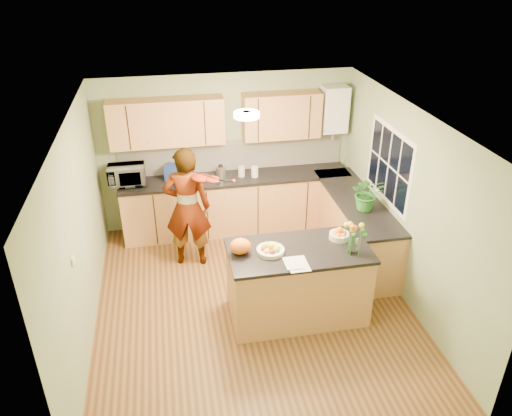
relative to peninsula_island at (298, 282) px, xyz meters
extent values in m
plane|color=#523217|center=(-0.51, 0.34, -0.49)|extent=(4.50, 4.50, 0.00)
cube|color=white|center=(-0.51, 0.34, 2.01)|extent=(4.00, 4.50, 0.02)
cube|color=gray|center=(-0.51, 2.59, 0.76)|extent=(4.00, 0.02, 2.50)
cube|color=gray|center=(-0.51, -1.91, 0.76)|extent=(4.00, 0.02, 2.50)
cube|color=gray|center=(-2.51, 0.34, 0.76)|extent=(0.02, 4.50, 2.50)
cube|color=gray|center=(1.49, 0.34, 0.76)|extent=(0.02, 4.50, 2.50)
cube|color=#A87943|center=(-0.41, 2.29, -0.04)|extent=(3.60, 0.60, 0.90)
cube|color=black|center=(-0.41, 2.28, 0.43)|extent=(3.64, 0.62, 0.04)
cube|color=#A87943|center=(1.19, 1.19, -0.04)|extent=(0.60, 2.20, 0.90)
cube|color=black|center=(1.18, 1.19, 0.43)|extent=(0.62, 2.24, 0.04)
cube|color=white|center=(-0.41, 2.58, 0.71)|extent=(3.60, 0.02, 0.52)
cube|color=#A87943|center=(-1.41, 2.42, 1.36)|extent=(1.70, 0.34, 0.70)
cube|color=#A87943|center=(0.34, 2.42, 1.36)|extent=(1.20, 0.34, 0.70)
cube|color=white|center=(1.19, 2.43, 1.41)|extent=(0.40, 0.30, 0.72)
cylinder|color=#BDBCC1|center=(1.19, 2.43, 1.01)|extent=(0.06, 0.06, 0.20)
cube|color=white|center=(1.48, 0.94, 1.06)|extent=(0.01, 1.30, 1.05)
cube|color=black|center=(1.48, 0.94, 1.06)|extent=(0.01, 1.18, 0.92)
cube|color=white|center=(-2.50, -0.26, 0.81)|extent=(0.02, 0.09, 0.09)
cylinder|color=#FFEABF|center=(-0.51, 0.64, 1.97)|extent=(0.30, 0.30, 0.06)
cylinder|color=white|center=(-0.51, 0.64, 2.00)|extent=(0.10, 0.10, 0.02)
cube|color=#A87943|center=(0.00, 0.00, -0.02)|extent=(1.66, 0.83, 0.93)
cube|color=black|center=(0.00, 0.00, 0.47)|extent=(1.70, 0.87, 0.04)
cylinder|color=beige|center=(-0.35, 0.00, 0.51)|extent=(0.33, 0.33, 0.05)
cylinder|color=beige|center=(0.55, 0.15, 0.52)|extent=(0.25, 0.25, 0.07)
cylinder|color=silver|center=(0.60, -0.18, 0.60)|extent=(0.11, 0.11, 0.23)
ellipsoid|color=orange|center=(-0.70, 0.05, 0.58)|extent=(0.31, 0.29, 0.19)
cube|color=silver|center=(-0.10, -0.30, 0.49)|extent=(0.24, 0.32, 0.01)
imported|color=#E5AB8C|center=(-1.23, 1.46, 0.41)|extent=(0.72, 0.54, 1.80)
imported|color=white|center=(-2.08, 2.32, 0.60)|extent=(0.54, 0.37, 0.30)
cube|color=navy|center=(-1.33, 2.33, 0.57)|extent=(0.37, 0.32, 0.25)
cylinder|color=#BDBCC1|center=(-0.65, 2.25, 0.56)|extent=(0.15, 0.15, 0.21)
sphere|color=black|center=(-0.65, 2.25, 0.70)|extent=(0.08, 0.08, 0.08)
cylinder|color=beige|center=(-0.32, 2.29, 0.53)|extent=(0.11, 0.11, 0.17)
cylinder|color=white|center=(-0.12, 2.23, 0.54)|extent=(0.13, 0.13, 0.17)
imported|color=#2B7727|center=(1.19, 0.87, 0.70)|extent=(0.53, 0.49, 0.49)
camera|label=1|loc=(-1.45, -4.82, 3.71)|focal=35.00mm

